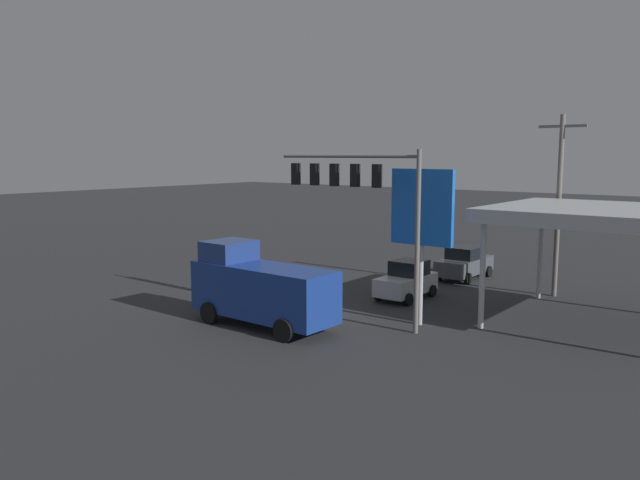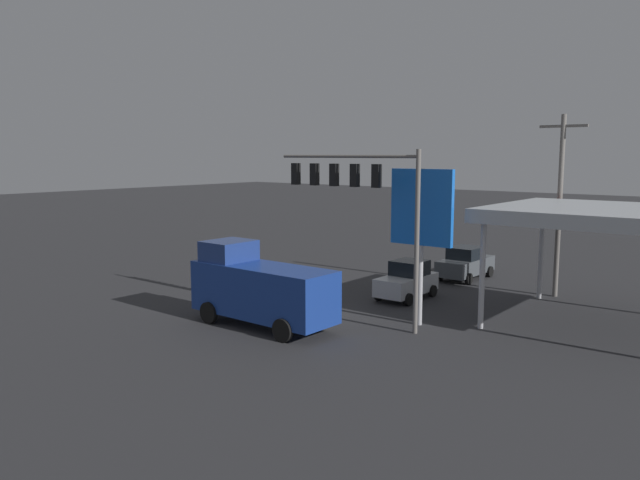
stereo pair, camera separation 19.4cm
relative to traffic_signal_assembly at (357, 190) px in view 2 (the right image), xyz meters
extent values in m
plane|color=#2D2D30|center=(2.62, 1.33, -5.87)|extent=(200.00, 200.00, 0.00)
cylinder|color=slate|center=(-3.01, 0.03, -2.06)|extent=(0.20, 0.20, 7.63)
cylinder|color=slate|center=(0.60, 0.03, 1.46)|extent=(7.23, 0.14, 0.14)
cube|color=black|center=(-1.00, 0.03, 0.64)|extent=(0.36, 0.28, 1.00)
sphere|color=#360505|center=(-1.00, -0.16, 0.94)|extent=(0.22, 0.22, 0.22)
sphere|color=yellow|center=(-1.00, -0.16, 0.64)|extent=(0.22, 0.22, 0.22)
sphere|color=black|center=(-1.00, -0.16, 0.34)|extent=(0.22, 0.22, 0.22)
cube|color=black|center=(0.13, 0.03, 0.64)|extent=(0.36, 0.28, 1.00)
sphere|color=#360505|center=(0.13, -0.16, 0.94)|extent=(0.22, 0.22, 0.22)
sphere|color=yellow|center=(0.13, -0.16, 0.64)|extent=(0.22, 0.22, 0.22)
sphere|color=black|center=(0.13, -0.16, 0.34)|extent=(0.22, 0.22, 0.22)
cube|color=black|center=(1.26, 0.03, 0.64)|extent=(0.36, 0.28, 1.00)
sphere|color=#360505|center=(1.26, -0.16, 0.94)|extent=(0.22, 0.22, 0.22)
sphere|color=yellow|center=(1.26, -0.16, 0.64)|extent=(0.22, 0.22, 0.22)
sphere|color=black|center=(1.26, -0.16, 0.34)|extent=(0.22, 0.22, 0.22)
cube|color=black|center=(2.38, 0.03, 0.64)|extent=(0.36, 0.28, 1.00)
sphere|color=#360505|center=(2.38, -0.16, 0.94)|extent=(0.22, 0.22, 0.22)
sphere|color=yellow|center=(2.38, -0.16, 0.64)|extent=(0.22, 0.22, 0.22)
sphere|color=black|center=(2.38, -0.16, 0.34)|extent=(0.22, 0.22, 0.22)
cube|color=black|center=(3.51, 0.03, 0.64)|extent=(0.36, 0.28, 1.00)
sphere|color=#360505|center=(3.51, -0.16, 0.94)|extent=(0.22, 0.22, 0.22)
sphere|color=yellow|center=(3.51, -0.16, 0.64)|extent=(0.22, 0.22, 0.22)
sphere|color=black|center=(3.51, -0.16, 0.34)|extent=(0.22, 0.22, 0.22)
cylinder|color=slate|center=(-5.33, -10.54, -1.15)|extent=(0.26, 0.26, 9.43)
cube|color=slate|center=(-5.33, -10.54, 2.96)|extent=(2.40, 0.14, 0.14)
cube|color=#B2B7BC|center=(-8.65, -5.96, -1.00)|extent=(8.81, 8.37, 0.60)
cube|color=red|center=(-8.65, -10.17, -1.00)|extent=(8.81, 0.06, 0.36)
cylinder|color=#B7B7BC|center=(-4.84, -9.55, -3.58)|extent=(0.24, 0.24, 4.57)
cylinder|color=#B7B7BC|center=(-4.84, -2.38, -3.58)|extent=(0.24, 0.24, 4.57)
cylinder|color=#B7B7BC|center=(-2.49, -1.25, -2.47)|extent=(0.24, 0.24, 6.80)
cube|color=blue|center=(-2.49, -1.25, -0.70)|extent=(2.91, 0.24, 3.27)
cube|color=black|center=(-2.49, -1.38, -0.70)|extent=(2.04, 0.04, 1.14)
cube|color=silver|center=(0.52, -5.18, -5.11)|extent=(1.70, 3.80, 0.90)
cube|color=black|center=(0.52, -5.48, -4.28)|extent=(1.56, 1.70, 0.76)
cylinder|color=black|center=(-0.35, -3.95, -5.56)|extent=(0.22, 0.62, 0.62)
cylinder|color=black|center=(1.39, -3.95, -5.56)|extent=(0.22, 0.62, 0.62)
cylinder|color=black|center=(-0.35, -6.42, -5.56)|extent=(0.22, 0.62, 0.62)
cylinder|color=black|center=(1.39, -6.42, -5.56)|extent=(0.22, 0.62, 0.62)
cube|color=navy|center=(2.67, 3.22, -4.29)|extent=(6.82, 2.37, 2.20)
cube|color=navy|center=(4.77, 3.20, -2.74)|extent=(1.82, 2.14, 0.90)
cylinder|color=black|center=(4.89, 4.37, -5.39)|extent=(0.96, 0.23, 0.96)
cylinder|color=black|center=(4.87, 2.03, -5.39)|extent=(0.96, 0.23, 0.96)
cylinder|color=black|center=(0.47, 4.41, -5.39)|extent=(0.96, 0.23, 0.96)
cylinder|color=black|center=(0.45, 2.07, -5.39)|extent=(0.96, 0.23, 0.96)
cube|color=#474C51|center=(0.44, -11.93, -5.09)|extent=(1.84, 4.42, 0.90)
cube|color=black|center=(0.44, -11.93, -4.29)|extent=(1.68, 2.02, 0.70)
cylinder|color=black|center=(-0.46, -10.49, -5.54)|extent=(0.23, 0.66, 0.66)
cylinder|color=black|center=(1.38, -10.51, -5.54)|extent=(0.23, 0.66, 0.66)
cylinder|color=black|center=(-0.49, -13.35, -5.54)|extent=(0.23, 0.66, 0.66)
cylinder|color=black|center=(1.35, -13.37, -5.54)|extent=(0.23, 0.66, 0.66)
camera|label=1|loc=(-15.51, 22.38, 1.56)|focal=35.00mm
camera|label=2|loc=(-15.66, 22.26, 1.56)|focal=35.00mm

